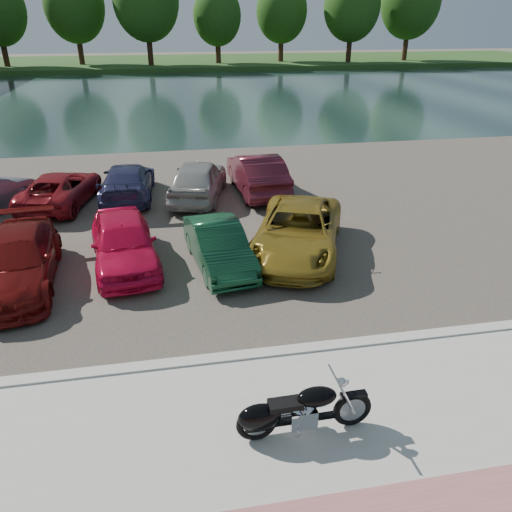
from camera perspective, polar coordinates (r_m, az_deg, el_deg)
The scene contains 16 objects.
ground at distance 9.24m, azimuth 6.37°, elevation -18.53°, with size 200.00×200.00×0.00m, color #595447.
promenade at distance 8.56m, azimuth 8.41°, elevation -22.82°, with size 60.00×6.00×0.10m, color #B5B4AB.
kerb at distance 10.66m, azimuth 3.34°, elevation -10.91°, with size 60.00×0.30×0.14m, color #B5B4AB.
parking_lot at distance 18.56m, azimuth -3.18°, elevation 5.52°, with size 60.00×18.00×0.04m, color #403B34.
river at distance 46.77m, azimuth -8.11°, elevation 17.63°, with size 120.00×40.00×0.00m, color #192D2B.
far_bank at distance 78.55m, azimuth -9.49°, elevation 20.97°, with size 120.00×24.00×0.60m, color #244619.
far_trees at distance 72.37m, azimuth -5.92°, elevation 26.49°, with size 70.25×10.68×12.52m.
motorcycle at distance 8.60m, azimuth 4.20°, elevation -17.37°, with size 2.33×0.75×1.05m.
car_3 at distance 14.26m, azimuth -25.76°, elevation -0.52°, with size 1.93×4.75×1.38m, color maroon.
car_4 at distance 14.33m, azimuth -14.91°, elevation 1.56°, with size 1.70×4.23×1.44m, color red.
car_5 at distance 13.90m, azimuth -4.27°, elevation 1.17°, with size 1.32×3.78×1.24m, color #114024.
car_6 at distance 14.65m, azimuth 4.81°, elevation 2.87°, with size 2.37×5.14×1.43m, color olive.
car_10 at distance 19.98m, azimuth -21.44°, elevation 7.18°, with size 2.05×4.44×1.23m, color maroon.
car_11 at distance 19.91m, azimuth -14.46°, elevation 8.24°, with size 1.86×4.59×1.33m, color navy.
car_12 at distance 19.39m, azimuth -6.63°, elevation 8.71°, with size 1.79×4.45×1.52m, color #A09F9B.
car_13 at distance 19.96m, azimuth 0.12°, elevation 9.42°, with size 1.63×4.68×1.54m, color #521622.
Camera 1 is at (-2.15, -6.28, 6.43)m, focal length 35.00 mm.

